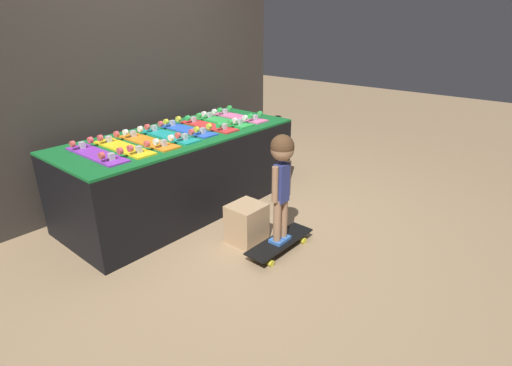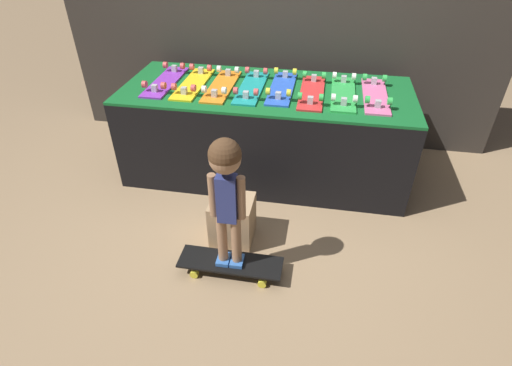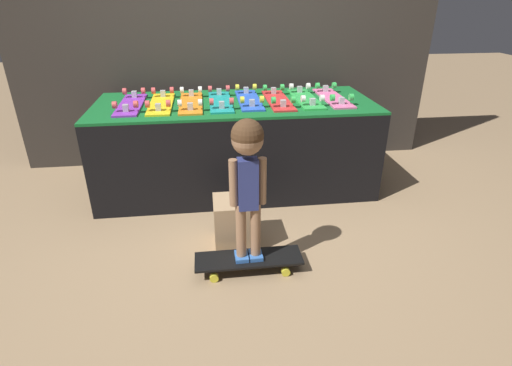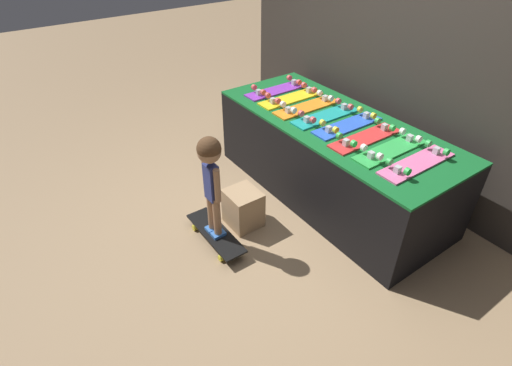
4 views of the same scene
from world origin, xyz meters
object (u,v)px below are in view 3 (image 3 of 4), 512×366
skateboard_orange_on_rack (191,102)px  child (248,166)px  storage_box (235,222)px  skateboard_purple_on_rack (131,103)px  skateboard_teal_on_rack (220,101)px  skateboard_red_on_rack (278,99)px  skateboard_blue_on_rack (249,99)px  skateboard_yellow_on_rack (161,103)px  skateboard_on_floor (249,260)px  skateboard_pink_on_rack (333,97)px  skateboard_green_on_rack (306,98)px

skateboard_orange_on_rack → child: (0.32, -1.19, -0.06)m
storage_box → skateboard_purple_on_rack: bearing=129.4°
skateboard_teal_on_rack → skateboard_red_on_rack: 0.47m
skateboard_blue_on_rack → storage_box: 1.12m
skateboard_yellow_on_rack → skateboard_red_on_rack: same height
skateboard_orange_on_rack → child: 1.23m
skateboard_orange_on_rack → skateboard_on_floor: size_ratio=1.02×
skateboard_purple_on_rack → skateboard_blue_on_rack: 0.93m
skateboard_pink_on_rack → skateboard_on_floor: skateboard_pink_on_rack is taller
skateboard_pink_on_rack → skateboard_on_floor: size_ratio=1.02×
skateboard_green_on_rack → child: size_ratio=0.76×
skateboard_red_on_rack → storage_box: skateboard_red_on_rack is taller
skateboard_orange_on_rack → skateboard_green_on_rack: (0.93, 0.02, 0.00)m
skateboard_green_on_rack → skateboard_pink_on_rack: size_ratio=1.00×
skateboard_yellow_on_rack → skateboard_orange_on_rack: same height
skateboard_red_on_rack → skateboard_purple_on_rack: bearing=179.3°
skateboard_on_floor → storage_box: 0.32m
skateboard_purple_on_rack → skateboard_teal_on_rack: size_ratio=1.00×
skateboard_yellow_on_rack → storage_box: 1.18m
skateboard_orange_on_rack → skateboard_teal_on_rack: 0.23m
skateboard_orange_on_rack → skateboard_green_on_rack: size_ratio=1.00×
skateboard_yellow_on_rack → skateboard_green_on_rack: size_ratio=1.00×
skateboard_yellow_on_rack → skateboard_green_on_rack: 1.17m
skateboard_purple_on_rack → child: size_ratio=0.76×
child → storage_box: child is taller
skateboard_red_on_rack → skateboard_teal_on_rack: bearing=178.3°
skateboard_red_on_rack → skateboard_pink_on_rack: (0.47, 0.02, 0.00)m
child → storage_box: 0.62m
skateboard_purple_on_rack → skateboard_teal_on_rack: same height
skateboard_pink_on_rack → child: child is taller
skateboard_teal_on_rack → skateboard_blue_on_rack: 0.24m
skateboard_blue_on_rack → storage_box: skateboard_blue_on_rack is taller
skateboard_blue_on_rack → child: child is taller
skateboard_purple_on_rack → storage_box: bearing=-50.6°
skateboard_purple_on_rack → skateboard_yellow_on_rack: bearing=-1.5°
skateboard_red_on_rack → skateboard_pink_on_rack: size_ratio=1.00×
storage_box → skateboard_green_on_rack: bearing=53.4°
skateboard_yellow_on_rack → skateboard_teal_on_rack: (0.47, 0.01, 0.00)m
skateboard_yellow_on_rack → skateboard_orange_on_rack: 0.23m
skateboard_purple_on_rack → skateboard_green_on_rack: same height
skateboard_blue_on_rack → skateboard_red_on_rack: same height
skateboard_teal_on_rack → storage_box: bearing=-87.9°
skateboard_purple_on_rack → skateboard_blue_on_rack: bearing=1.7°
skateboard_yellow_on_rack → skateboard_on_floor: skateboard_yellow_on_rack is taller
skateboard_on_floor → storage_box: size_ratio=2.00×
skateboard_green_on_rack → skateboard_pink_on_rack: same height
skateboard_blue_on_rack → skateboard_pink_on_rack: (0.70, -0.02, 0.00)m
skateboard_red_on_rack → storage_box: 1.15m
skateboard_purple_on_rack → skateboard_green_on_rack: (1.40, 0.00, 0.00)m
skateboard_yellow_on_rack → storage_box: size_ratio=2.03×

